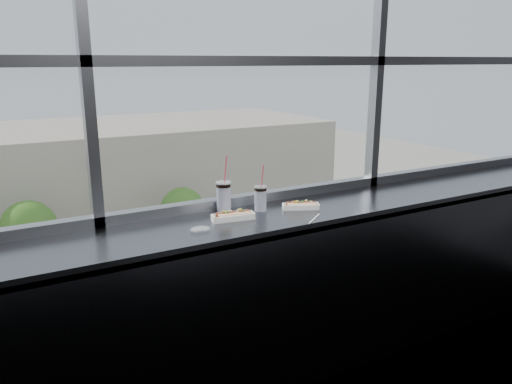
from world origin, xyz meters
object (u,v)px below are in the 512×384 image
loose_straw (314,219)px  car_far_c (232,253)px  pedestrian_c (121,254)px  soda_cup_left (224,195)px  car_near_e (310,303)px  hotdog_tray_left (233,216)px  car_far_b (99,279)px  car_near_c (61,373)px  soda_cup_right (260,197)px  tree_right (183,209)px  pedestrian_b (22,264)px  hotdog_tray_right (301,206)px  wrapper (200,229)px  tree_center (29,228)px

loose_straw → car_far_c: 29.21m
loose_straw → pedestrian_c: size_ratio=0.10×
soda_cup_left → car_far_c: (11.88, 24.08, -11.11)m
car_near_e → hotdog_tray_left: bearing=144.7°
loose_straw → car_far_b: 27.01m
soda_cup_left → pedestrian_c: soda_cup_left is taller
car_far_c → car_near_c: bearing=117.8°
hotdog_tray_left → car_far_b: hotdog_tray_left is taller
car_far_b → soda_cup_right: bearing=166.8°
pedestrian_c → tree_right: size_ratio=0.44×
car_near_c → pedestrian_b: bearing=-4.5°
car_far_c → pedestrian_c: 7.09m
hotdog_tray_right → tree_right: hotdog_tray_right is taller
hotdog_tray_right → wrapper: size_ratio=2.24×
soda_cup_left → car_near_c: soda_cup_left is taller
car_near_e → soda_cup_left: bearing=144.4°
car_far_c → tree_right: tree_right is taller
soda_cup_right → tree_center: (0.34, 28.19, -8.73)m
wrapper → pedestrian_c: bearing=78.0°
wrapper → car_far_b: size_ratio=0.02×
hotdog_tray_left → soda_cup_right: size_ratio=0.89×
tree_center → soda_cup_left: bearing=-91.1°
car_near_c → tree_center: 12.24m
hotdog_tray_left → pedestrian_c: size_ratio=0.13×
pedestrian_b → tree_right: 10.41m
hotdog_tray_left → hotdog_tray_right: (0.47, -0.01, -0.00)m
soda_cup_left → loose_straw: (0.39, -0.41, -0.10)m
car_near_e → tree_right: 12.38m
hotdog_tray_left → car_far_c: 29.20m
hotdog_tray_right → tree_right: (9.68, 28.28, -8.93)m
car_near_e → pedestrian_c: (-6.69, 11.27, 0.00)m
hotdog_tray_left → hotdog_tray_right: size_ratio=1.09×
loose_straw → tree_center: 29.78m
soda_cup_right → soda_cup_left: bearing=152.7°
tree_right → soda_cup_left: bearing=-109.8°
car_far_c → tree_right: bearing=16.8°
soda_cup_left → pedestrian_c: bearing=78.4°
hotdog_tray_left → pedestrian_c: (5.63, 27.54, -11.05)m
wrapper → car_near_e: wrapper is taller
soda_cup_left → tree_center: 29.42m
hotdog_tray_left → tree_right: (10.15, 28.27, -8.93)m
wrapper → hotdog_tray_right: bearing=6.6°
soda_cup_right → car_far_c: size_ratio=0.05×
hotdog_tray_left → soda_cup_left: size_ratio=0.74×
car_far_b → soda_cup_left: bearing=166.3°
car_near_c → car_near_e: 11.95m
car_near_c → pedestrian_c: pedestrian_c is taller
soda_cup_left → car_near_e: soda_cup_left is taller
hotdog_tray_left → pedestrian_b: 31.16m
pedestrian_c → soda_cup_left: bearing=-11.6°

